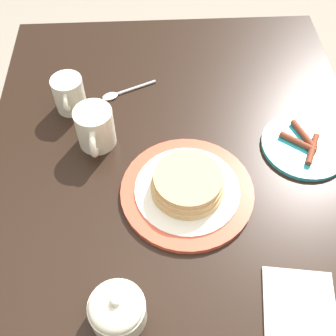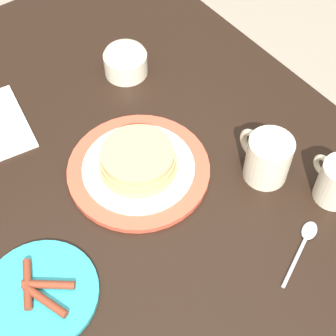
% 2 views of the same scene
% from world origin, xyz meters
% --- Properties ---
extents(ground_plane, '(8.00, 8.00, 0.00)m').
position_xyz_m(ground_plane, '(0.00, 0.00, 0.00)').
color(ground_plane, gray).
extents(dining_table, '(1.27, 0.87, 0.74)m').
position_xyz_m(dining_table, '(0.00, 0.00, 0.61)').
color(dining_table, black).
rests_on(dining_table, ground_plane).
extents(pancake_plate, '(0.28, 0.28, 0.06)m').
position_xyz_m(pancake_plate, '(-0.02, 0.01, 0.76)').
color(pancake_plate, '#DB5138').
rests_on(pancake_plate, dining_table).
extents(side_plate_bacon, '(0.20, 0.20, 0.02)m').
position_xyz_m(side_plate_bacon, '(-0.13, 0.29, 0.74)').
color(side_plate_bacon, '#2DADBC').
rests_on(side_plate_bacon, dining_table).
extents(coffee_mug, '(0.12, 0.09, 0.10)m').
position_xyz_m(coffee_mug, '(-0.17, -0.18, 0.79)').
color(coffee_mug, beige).
rests_on(coffee_mug, dining_table).
extents(creamer_pitcher, '(0.11, 0.07, 0.10)m').
position_xyz_m(creamer_pitcher, '(-0.29, -0.25, 0.78)').
color(creamer_pitcher, beige).
rests_on(creamer_pitcher, dining_table).
extents(sugar_bowl, '(0.10, 0.10, 0.08)m').
position_xyz_m(sugar_bowl, '(0.23, -0.12, 0.77)').
color(sugar_bowl, beige).
rests_on(sugar_bowl, dining_table).
extents(napkin, '(0.21, 0.15, 0.01)m').
position_xyz_m(napkin, '(0.26, 0.19, 0.74)').
color(napkin, silver).
rests_on(napkin, dining_table).
extents(spoon, '(0.07, 0.14, 0.01)m').
position_xyz_m(spoon, '(-0.33, -0.13, 0.74)').
color(spoon, silver).
rests_on(spoon, dining_table).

